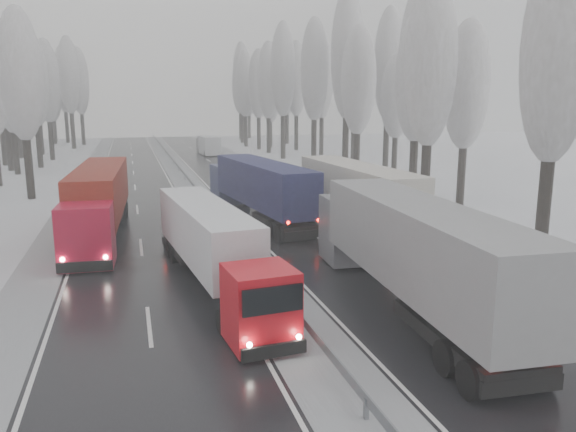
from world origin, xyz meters
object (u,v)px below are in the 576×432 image
truck_blue_box (258,186)px  truck_red_white (211,242)px  truck_red_red (99,198)px  truck_grey_tarp (407,246)px  truck_cream_box (350,190)px  box_truck_distant (208,145)px

truck_blue_box → truck_red_white: 14.98m
truck_red_white → truck_red_red: truck_red_red is taller
truck_grey_tarp → truck_red_white: bearing=149.5°
truck_grey_tarp → truck_cream_box: 14.92m
truck_cream_box → box_truck_distant: truck_cream_box is taller
truck_grey_tarp → truck_blue_box: bearing=98.8°
box_truck_distant → truck_red_white: (-8.78, -64.99, 0.61)m
truck_cream_box → truck_red_red: (-15.75, 1.62, -0.03)m
box_truck_distant → truck_red_red: bearing=-108.4°
truck_red_white → truck_grey_tarp: bearing=-39.6°
truck_red_red → truck_blue_box: bearing=16.9°
truck_grey_tarp → truck_cream_box: size_ratio=1.05×
truck_grey_tarp → truck_red_white: 8.57m
truck_grey_tarp → box_truck_distant: (1.67, 69.74, -1.12)m
truck_cream_box → truck_red_white: truck_cream_box is taller
truck_cream_box → truck_red_red: bearing=171.8°
truck_blue_box → box_truck_distant: truck_blue_box is taller
truck_cream_box → box_truck_distant: (-1.73, 55.22, -1.00)m
truck_grey_tarp → truck_red_white: truck_grey_tarp is taller
truck_blue_box → truck_cream_box: bearing=-46.3°
box_truck_distant → truck_red_red: 55.41m
truck_cream_box → truck_red_white: bearing=-139.4°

